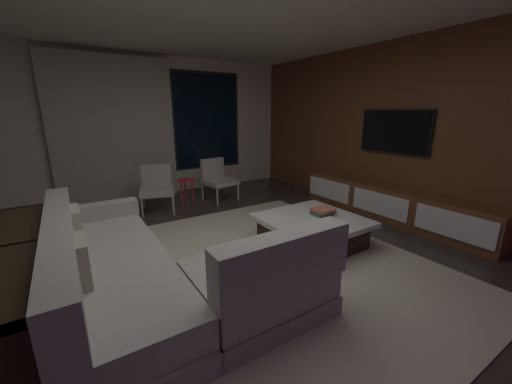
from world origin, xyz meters
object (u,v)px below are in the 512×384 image
object	(u,v)px
coffee_table	(312,231)
mounted_tv	(394,131)
book_stack_on_coffee_table	(323,211)
media_console	(390,204)
accent_chair_by_curtain	(157,186)
side_stool	(187,184)
sectional_couch	(149,274)
accent_chair_near_window	(217,177)
console_table_behind_couch	(14,288)

from	to	relation	value
coffee_table	mounted_tv	distance (m)	2.19
book_stack_on_coffee_table	media_console	world-z (taller)	media_console
coffee_table	media_console	xyz separation A→B (m)	(1.66, 0.01, 0.06)
coffee_table	book_stack_on_coffee_table	bearing A→B (deg)	4.99
book_stack_on_coffee_table	accent_chair_by_curtain	bearing A→B (deg)	120.71
coffee_table	side_stool	size ratio (longest dim) A/B	2.52
coffee_table	media_console	world-z (taller)	media_console
sectional_couch	accent_chair_by_curtain	bearing A→B (deg)	73.48
side_stool	mounted_tv	xyz separation A→B (m)	(2.55, -2.31, 0.98)
coffee_table	book_stack_on_coffee_table	xyz separation A→B (m)	(0.19, 0.02, 0.22)
accent_chair_near_window	accent_chair_by_curtain	size ratio (longest dim) A/B	1.00
book_stack_on_coffee_table	accent_chair_near_window	bearing A→B (deg)	96.80
console_table_behind_couch	mounted_tv	bearing A→B (deg)	2.58
coffee_table	accent_chair_near_window	bearing A→B (deg)	92.39
mounted_tv	side_stool	bearing A→B (deg)	137.83
console_table_behind_couch	accent_chair_near_window	bearing A→B (deg)	41.58
coffee_table	accent_chair_by_curtain	bearing A→B (deg)	117.09
sectional_couch	book_stack_on_coffee_table	distance (m)	2.22
accent_chair_near_window	console_table_behind_couch	world-z (taller)	accent_chair_near_window
sectional_couch	book_stack_on_coffee_table	world-z (taller)	sectional_couch
accent_chair_near_window	side_stool	distance (m)	0.61
media_console	accent_chair_by_curtain	bearing A→B (deg)	140.06
accent_chair_near_window	media_console	distance (m)	3.06
accent_chair_near_window	media_console	bearing A→B (deg)	-54.71
sectional_couch	media_console	distance (m)	3.69
accent_chair_near_window	mounted_tv	world-z (taller)	mounted_tv
sectional_couch	coffee_table	size ratio (longest dim) A/B	2.16
accent_chair_by_curtain	mounted_tv	xyz separation A→B (m)	(3.10, -2.24, 0.92)
side_stool	sectional_couch	bearing A→B (deg)	-116.26
book_stack_on_coffee_table	console_table_behind_couch	distance (m)	3.13
accent_chair_by_curtain	mounted_tv	size ratio (longest dim) A/B	0.68
coffee_table	media_console	size ratio (longest dim) A/B	0.37
console_table_behind_couch	coffee_table	bearing A→B (deg)	0.10
book_stack_on_coffee_table	media_console	xyz separation A→B (m)	(1.47, -0.00, -0.15)
sectional_couch	book_stack_on_coffee_table	bearing A→B (deg)	3.99
accent_chair_near_window	mounted_tv	size ratio (longest dim) A/B	0.68
accent_chair_by_curtain	side_stool	xyz separation A→B (m)	(0.54, 0.07, -0.06)
sectional_couch	console_table_behind_couch	distance (m)	0.93
sectional_couch	side_stool	size ratio (longest dim) A/B	5.43
console_table_behind_couch	side_stool	bearing A→B (deg)	48.63
mounted_tv	console_table_behind_couch	xyz separation A→B (m)	(-4.78, -0.22, -0.94)
coffee_table	sectional_couch	bearing A→B (deg)	-176.11
console_table_behind_couch	media_console	bearing A→B (deg)	0.21
accent_chair_by_curtain	mounted_tv	bearing A→B (deg)	-35.92
accent_chair_by_curtain	side_stool	world-z (taller)	accent_chair_by_curtain
book_stack_on_coffee_table	media_console	bearing A→B (deg)	-0.18
accent_chair_by_curtain	book_stack_on_coffee_table	bearing A→B (deg)	-59.29
sectional_couch	mounted_tv	bearing A→B (deg)	5.14
coffee_table	book_stack_on_coffee_table	world-z (taller)	book_stack_on_coffee_table
accent_chair_near_window	console_table_behind_couch	size ratio (longest dim) A/B	0.37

